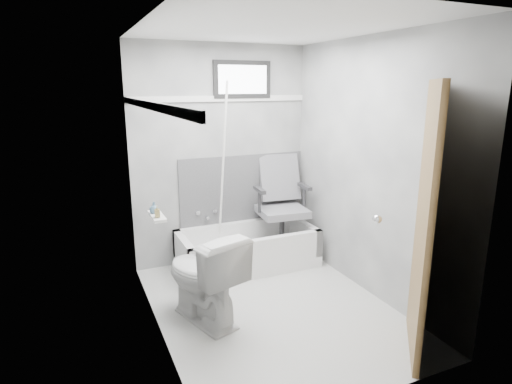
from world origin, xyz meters
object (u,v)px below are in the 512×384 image
door (486,231)px  office_chair (282,204)px  bathtub (248,248)px  soap_bottle_b (154,208)px  soap_bottle_a (157,211)px  toilet (203,277)px

door → office_chair: bearing=99.6°
bathtub → soap_bottle_b: size_ratio=14.99×
door → soap_bottle_a: (-1.92, 1.49, -0.03)m
bathtub → soap_bottle_b: (-1.10, -0.58, 0.75)m
bathtub → door: door is taller
office_chair → soap_bottle_a: size_ratio=11.28×
soap_bottle_b → soap_bottle_a: bearing=-90.0°
toilet → soap_bottle_b: size_ratio=8.07×
door → soap_bottle_a: size_ratio=21.17×
toilet → soap_bottle_a: soap_bottle_a is taller
bathtub → office_chair: 0.63m
toilet → door: 2.17m
office_chair → toilet: 1.55m
soap_bottle_a → soap_bottle_b: soap_bottle_a is taller
bathtub → toilet: toilet is taller
office_chair → door: size_ratio=0.53×
soap_bottle_a → door: bearing=-37.8°
bathtub → soap_bottle_a: size_ratio=15.88×
bathtub → toilet: (-0.78, -0.88, 0.19)m
office_chair → door: bearing=-74.1°
office_chair → soap_bottle_a: 1.75m
soap_bottle_a → bathtub: bearing=33.3°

